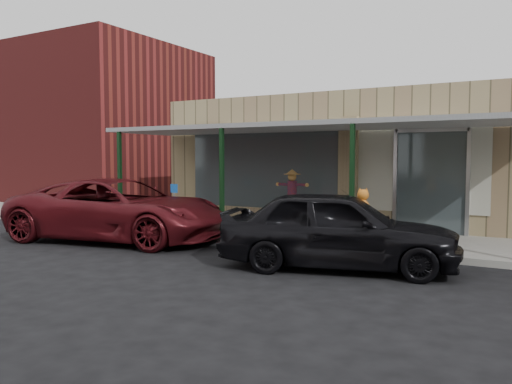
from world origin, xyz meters
The scene contains 10 objects.
ground centered at (0.00, 0.00, 0.00)m, with size 120.00×120.00×0.00m, color black.
sidewalk centered at (0.00, 3.60, 0.07)m, with size 40.00×3.20×0.15m, color gray.
storefront centered at (0.00, 8.16, 2.09)m, with size 12.00×6.25×4.20m.
awning centered at (0.00, 3.56, 3.01)m, with size 12.00×3.00×3.04m.
block_buildings_near centered at (2.01, 9.20, 3.77)m, with size 61.00×8.00×8.00m.
barrel_scarecrow centered at (-0.63, 4.04, 0.73)m, with size 1.05×0.76×1.73m.
barrel_pumpkin centered at (1.50, 3.87, 0.43)m, with size 0.74×0.74×0.80m.
handicap_sign centered at (-3.99, 2.85, 0.97)m, with size 0.26×0.03×1.27m.
parked_sedan centered at (2.11, 0.41, 0.80)m, with size 4.99×3.01×1.59m.
car_maroon centered at (-4.14, 0.75, 0.82)m, with size 2.73×5.93×1.65m, color #571117.
Camera 1 is at (5.54, -8.95, 2.22)m, focal length 35.00 mm.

